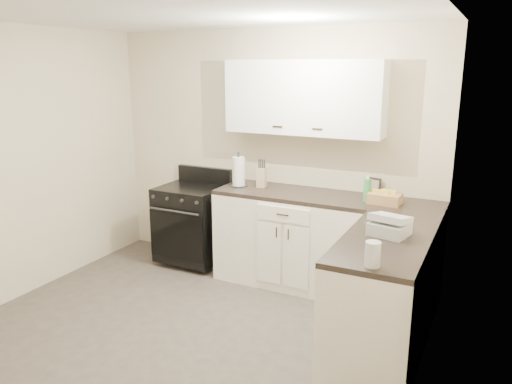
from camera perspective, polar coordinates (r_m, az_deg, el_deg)
The scene contains 20 objects.
floor at distance 4.18m, azimuth -9.47°, elevation -16.67°, with size 3.60×3.60×0.00m, color #473F38.
ceiling at distance 3.61m, azimuth -11.18°, elevation 19.79°, with size 3.60×3.60×0.00m, color white.
wall_back at distance 5.22m, azimuth 1.55°, elevation 4.50°, with size 3.60×3.60×0.00m, color beige.
wall_right at distance 3.03m, azimuth 18.39°, elevation -3.52°, with size 3.60×3.60×0.00m, color beige.
wall_left at distance 4.97m, azimuth -27.21°, elevation 2.41°, with size 3.60×3.60×0.00m, color beige.
base_cabinets_back at distance 5.00m, azimuth 4.48°, elevation -5.49°, with size 1.55×0.60×0.90m, color white.
base_cabinets_right at distance 4.14m, azimuth 15.12°, elevation -10.30°, with size 0.60×1.90×0.90m, color white.
countertop_back at distance 4.86m, azimuth 4.59°, elevation -0.27°, with size 1.55×0.60×0.04m, color black.
countertop_right at distance 3.97m, azimuth 15.56°, elevation -4.11°, with size 0.60×1.90×0.04m, color black.
upper_cabinets at distance 4.85m, azimuth 5.48°, elevation 10.71°, with size 1.55×0.30×0.70m, color white.
stove at distance 5.51m, azimuth -7.38°, elevation -3.55°, with size 0.67×0.57×0.81m, color black.
knife_block at distance 5.03m, azimuth 0.65°, elevation 1.65°, with size 0.09×0.08×0.20m, color tan.
paper_towel at distance 5.06m, azimuth -1.99°, elevation 2.34°, with size 0.12×0.12×0.30m, color white.
soap_bottle at distance 4.62m, azimuth 12.60°, elevation 0.23°, with size 0.07×0.07×0.21m, color #39944B.
picture_frame at distance 4.88m, azimuth 13.36°, elevation 0.66°, with size 0.13×0.02×0.16m, color black.
wicker_basket at distance 4.58m, azimuth 14.49°, elevation -0.73°, with size 0.28×0.19×0.09m, color tan.
countertop_grill at distance 3.75m, azimuth 14.98°, elevation -4.06°, with size 0.26×0.24×0.09m, color silver.
glass_jar at distance 3.15m, azimuth 13.19°, elevation -6.94°, with size 0.10×0.10×0.16m, color silver.
oven_mitt_near at distance 3.71m, azimuth 8.43°, elevation -12.26°, with size 0.02×0.16×0.28m, color black.
oven_mitt_far at distance 3.78m, azimuth 8.95°, elevation -11.01°, with size 0.02×0.14×0.25m, color black.
Camera 1 is at (2.16, -2.87, 2.14)m, focal length 35.00 mm.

